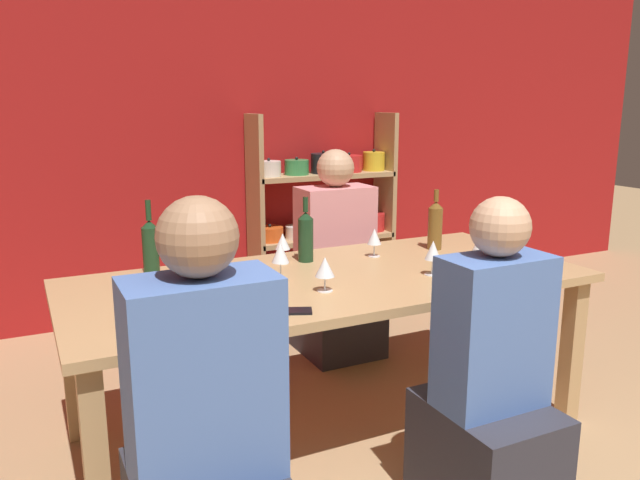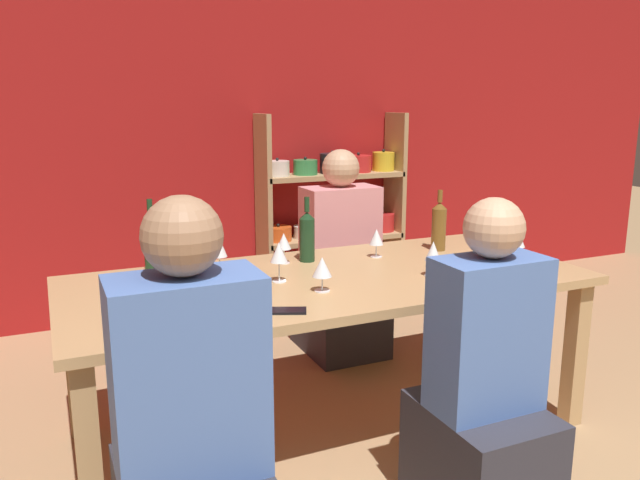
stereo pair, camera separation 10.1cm
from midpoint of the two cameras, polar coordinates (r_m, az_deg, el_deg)
wall_back_red at (r=4.60m, az=-10.17°, el=10.01°), size 8.80×0.06×2.70m
shelf_unit at (r=4.82m, az=1.59°, el=1.42°), size 1.15×0.30×1.45m
dining_table at (r=2.87m, az=1.83°, el=-4.87°), size 2.36×1.04×0.76m
wine_bottle_green at (r=3.39m, az=11.66°, el=1.31°), size 0.08×0.08×0.33m
wine_bottle_dark at (r=3.09m, az=-0.26°, el=0.40°), size 0.08×0.08×0.32m
wine_bottle_amber at (r=3.00m, az=-14.19°, el=-0.33°), size 0.08×0.08×0.34m
wine_glass_red_a at (r=2.74m, az=-2.72°, el=-1.25°), size 0.08×0.08×0.18m
wine_glass_white_a at (r=2.87m, az=-8.22°, el=-0.71°), size 0.07×0.07×0.18m
wine_glass_empty_a at (r=3.18m, az=18.51°, el=0.02°), size 0.07×0.07×0.17m
wine_glass_white_b at (r=3.06m, az=-2.39°, el=-0.20°), size 0.07×0.07×0.15m
wine_glass_white_c at (r=2.60m, az=1.31°, el=-2.58°), size 0.08×0.08×0.15m
wine_glass_empty_b at (r=3.00m, az=15.54°, el=-0.34°), size 0.08×0.08×0.19m
wine_glass_red_b at (r=3.20m, az=6.09°, el=0.20°), size 0.07×0.07×0.15m
wine_glass_empty_c at (r=3.48m, az=16.10°, el=0.87°), size 0.07×0.07×0.16m
wine_glass_red_c at (r=2.89m, az=11.29°, el=-1.13°), size 0.07×0.07×0.16m
wine_glass_empty_d at (r=2.27m, az=-15.77°, el=-4.75°), size 0.07×0.07×0.17m
cell_phone at (r=2.38m, az=-1.85°, el=-6.49°), size 0.17×0.12×0.01m
person_near_a at (r=2.42m, az=15.87°, el=-14.58°), size 0.39×0.49×1.22m
person_far_a at (r=3.87m, az=2.59°, el=-3.65°), size 0.45×0.57×1.26m
person_near_b at (r=1.96m, az=-9.93°, el=-20.40°), size 0.42×0.52×1.30m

